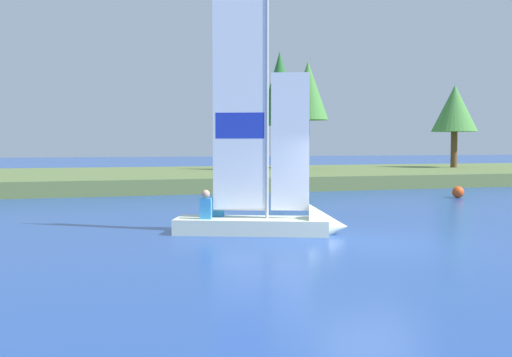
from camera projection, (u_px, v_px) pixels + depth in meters
ground_plane at (369, 243)px, 13.92m from camera, size 200.00×200.00×0.00m
shore_bank at (184, 177)px, 35.12m from camera, size 80.00×15.65×0.69m
shoreline_tree_midleft at (280, 89)px, 36.61m from camera, size 2.49×2.49×7.03m
shoreline_tree_centre at (308, 91)px, 39.61m from camera, size 2.63×2.63×6.85m
shoreline_tree_midright at (455, 109)px, 41.00m from camera, size 3.01×3.01×5.49m
sailboat at (277, 213)px, 15.36m from camera, size 4.41×2.70×6.72m
channel_buoy at (458, 192)px, 25.68m from camera, size 0.49×0.49×0.49m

